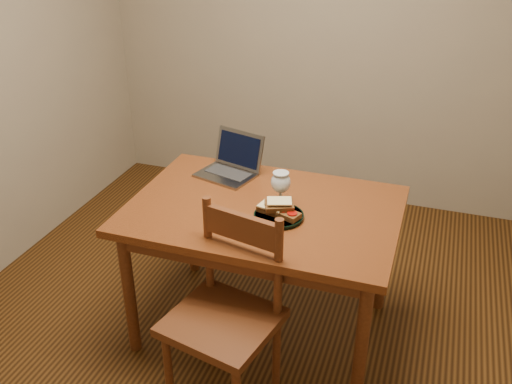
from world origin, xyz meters
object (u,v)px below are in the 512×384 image
(chair, at_px, (225,308))
(milk_glass, at_px, (281,189))
(plate, at_px, (279,216))
(table, at_px, (263,222))
(laptop, at_px, (232,163))

(chair, relative_size, milk_glass, 2.85)
(plate, distance_m, milk_glass, 0.14)
(chair, bearing_deg, plate, 88.51)
(chair, relative_size, plate, 2.22)
(table, relative_size, chair, 2.49)
(milk_glass, xyz_separation_m, laptop, (-0.35, 0.28, -0.03))
(milk_glass, distance_m, laptop, 0.45)
(table, relative_size, plate, 5.53)
(table, height_order, chair, chair)
(plate, distance_m, laptop, 0.55)
(plate, bearing_deg, table, 142.31)
(milk_glass, height_order, laptop, laptop)
(chair, bearing_deg, laptop, 120.91)
(milk_glass, bearing_deg, chair, -98.37)
(plate, xyz_separation_m, laptop, (-0.38, 0.39, 0.05))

